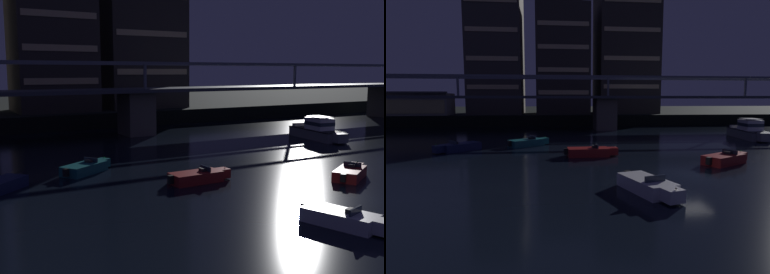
% 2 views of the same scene
% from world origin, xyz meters
% --- Properties ---
extents(ground_plane, '(400.00, 400.00, 0.00)m').
position_xyz_m(ground_plane, '(0.00, 0.00, 0.00)').
color(ground_plane, black).
extents(far_riverbank, '(240.00, 80.00, 2.20)m').
position_xyz_m(far_riverbank, '(0.00, 82.71, 1.10)').
color(far_riverbank, black).
rests_on(far_riverbank, ground).
extents(river_bridge, '(103.72, 6.40, 9.38)m').
position_xyz_m(river_bridge, '(0.00, 34.70, 4.60)').
color(river_bridge, '#605B51').
rests_on(river_bridge, ground).
extents(tower_west_low, '(11.21, 13.44, 29.04)m').
position_xyz_m(tower_west_low, '(-21.07, 52.22, 16.57)').
color(tower_west_low, '#423D38').
rests_on(tower_west_low, far_riverbank).
extents(tower_west_tall, '(11.38, 11.47, 23.70)m').
position_xyz_m(tower_west_tall, '(-6.69, 50.99, 13.90)').
color(tower_west_tall, '#38332D').
rests_on(tower_west_tall, far_riverbank).
extents(tower_central, '(13.14, 12.68, 30.26)m').
position_xyz_m(tower_central, '(7.90, 52.48, 17.18)').
color(tower_central, '#38332D').
rests_on(tower_central, far_riverbank).
extents(waterfront_pavilion, '(12.40, 7.40, 4.70)m').
position_xyz_m(waterfront_pavilion, '(-35.81, 46.62, 4.44)').
color(waterfront_pavilion, '#B2AD9E').
rests_on(waterfront_pavilion, far_riverbank).
extents(cabin_cruiser_near_left, '(3.94, 9.35, 2.79)m').
position_xyz_m(cabin_cruiser_near_left, '(17.63, 20.04, 1.05)').
color(cabin_cruiser_near_left, gray).
rests_on(cabin_cruiser_near_left, ground).
extents(speedboat_near_center, '(4.48, 4.28, 1.16)m').
position_xyz_m(speedboat_near_center, '(-19.65, 12.90, 0.41)').
color(speedboat_near_center, '#19234C').
rests_on(speedboat_near_center, ground).
extents(speedboat_near_right, '(5.20, 1.89, 1.16)m').
position_xyz_m(speedboat_near_right, '(-6.26, 8.45, 0.41)').
color(speedboat_near_right, maroon).
rests_on(speedboat_near_right, ground).
extents(speedboat_mid_left, '(2.82, 5.17, 1.16)m').
position_xyz_m(speedboat_mid_left, '(-4.55, -3.85, 0.41)').
color(speedboat_mid_left, silver).
rests_on(speedboat_mid_left, ground).
extents(speedboat_mid_center, '(4.78, 3.81, 1.16)m').
position_xyz_m(speedboat_mid_center, '(-12.59, 15.72, 0.41)').
color(speedboat_mid_center, '#196066').
rests_on(speedboat_mid_center, ground).
extents(speedboat_mid_right, '(4.88, 3.55, 1.16)m').
position_xyz_m(speedboat_mid_right, '(4.61, 3.67, 0.41)').
color(speedboat_mid_right, maroon).
rests_on(speedboat_mid_right, ground).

